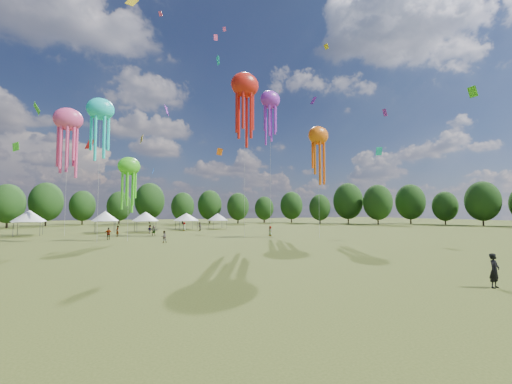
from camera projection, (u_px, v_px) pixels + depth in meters
name	position (u px, v px, depth m)	size (l,w,h in m)	color
ground	(353.00, 291.00, 17.03)	(300.00, 300.00, 0.00)	#384416
observer_main	(494.00, 271.00, 17.75)	(0.68, 0.45, 1.86)	black
spectator_near	(164.00, 237.00, 42.52)	(0.76, 0.59, 1.55)	gray
spectators_far	(173.00, 229.00, 59.00)	(25.55, 21.06, 1.81)	gray
festival_tents	(139.00, 216.00, 65.50)	(40.52, 10.82, 4.31)	#47474C
show_kites	(206.00, 120.00, 57.97)	(45.12, 27.29, 32.08)	#1CEEE8
small_kites	(175.00, 58.00, 56.40)	(72.14, 54.01, 46.91)	#1CEEE8
treeline	(135.00, 200.00, 71.39)	(201.57, 95.24, 13.43)	#38281C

